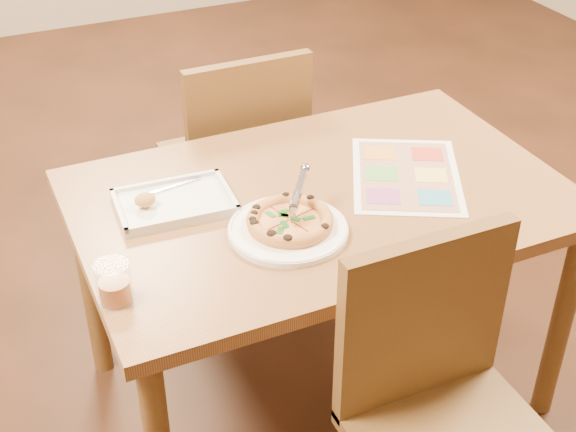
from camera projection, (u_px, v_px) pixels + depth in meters
name	position (u px, v px, depth m)	size (l,w,h in m)	color
dining_table	(321.00, 220.00, 2.19)	(1.30, 0.85, 0.72)	olive
chair_near	(441.00, 384.00, 1.77)	(0.42, 0.42, 0.47)	brown
chair_far	(240.00, 145.00, 2.68)	(0.42, 0.42, 0.47)	brown
plate	(288.00, 230.00, 1.98)	(0.30, 0.30, 0.02)	white
pizza	(290.00, 221.00, 1.98)	(0.22, 0.22, 0.03)	#D38248
pizza_cutter	(298.00, 194.00, 1.98)	(0.11, 0.13, 0.09)	silver
appetizer_tray	(172.00, 204.00, 2.08)	(0.31, 0.22, 0.06)	silver
glass_tumbler	(114.00, 285.00, 1.74)	(0.08, 0.08, 0.10)	#8B3C0A
menu	(406.00, 175.00, 2.21)	(0.29, 0.41, 0.01)	white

